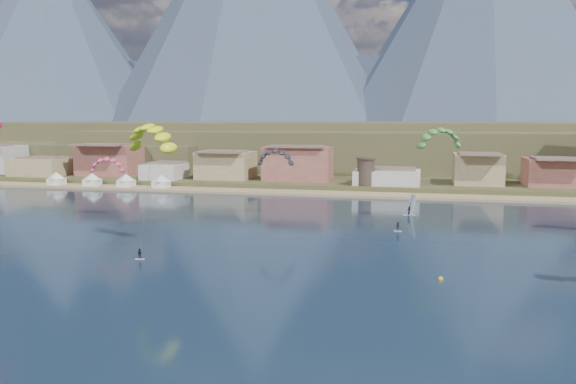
{
  "coord_description": "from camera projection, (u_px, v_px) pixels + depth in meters",
  "views": [
    {
      "loc": [
        21.97,
        -62.53,
        22.24
      ],
      "look_at": [
        0.0,
        32.0,
        10.0
      ],
      "focal_mm": 36.6,
      "sensor_mm": 36.0,
      "label": 1
    }
  ],
  "objects": [
    {
      "name": "watchtower",
      "position": [
        366.0,
        171.0,
        176.39
      ],
      "size": [
        5.82,
        5.82,
        8.6
      ],
      "color": "#47382D",
      "rests_on": "ground"
    },
    {
      "name": "windsurfer",
      "position": [
        410.0,
        209.0,
        134.96
      ],
      "size": [
        2.8,
        3.06,
        4.86
      ],
      "color": "silver",
      "rests_on": "ground"
    },
    {
      "name": "mountain_ridge",
      "position": [
        402.0,
        29.0,
        848.58
      ],
      "size": [
        2060.0,
        480.0,
        400.0
      ],
      "color": "#303D51",
      "rests_on": "ground"
    },
    {
      "name": "ground",
      "position": [
        226.0,
        311.0,
        68.14
      ],
      "size": [
        2400.0,
        2400.0,
        0.0
      ],
      "primitive_type": "plane",
      "color": "black",
      "rests_on": "ground"
    },
    {
      "name": "beach",
      "position": [
        346.0,
        194.0,
        170.55
      ],
      "size": [
        2200.0,
        12.0,
        0.9
      ],
      "color": "tan",
      "rests_on": "ground"
    },
    {
      "name": "buoy",
      "position": [
        441.0,
        279.0,
        81.13
      ],
      "size": [
        0.74,
        0.74,
        0.74
      ],
      "color": "gold",
      "rests_on": "ground"
    },
    {
      "name": "kitesurfer_yellow",
      "position": [
        151.0,
        134.0,
        101.17
      ],
      "size": [
        11.95,
        15.32,
        22.97
      ],
      "color": "silver",
      "rests_on": "ground"
    },
    {
      "name": "distant_kite_dark",
      "position": [
        276.0,
        155.0,
        132.04
      ],
      "size": [
        8.85,
        6.11,
        17.07
      ],
      "color": "#262626",
      "rests_on": "ground"
    },
    {
      "name": "town",
      "position": [
        232.0,
        161.0,
        194.02
      ],
      "size": [
        400.0,
        24.0,
        12.0
      ],
      "color": "silver",
      "rests_on": "ground"
    },
    {
      "name": "distant_kite_pink",
      "position": [
        107.0,
        162.0,
        130.63
      ],
      "size": [
        8.51,
        6.8,
        15.47
      ],
      "color": "#262626",
      "rests_on": "ground"
    },
    {
      "name": "beach_tents",
      "position": [
        108.0,
        177.0,
        187.24
      ],
      "size": [
        43.4,
        6.4,
        5.0
      ],
      "color": "white",
      "rests_on": "ground"
    },
    {
      "name": "foothills",
      "position": [
        425.0,
        145.0,
        286.63
      ],
      "size": [
        940.0,
        210.0,
        18.0
      ],
      "color": "brown",
      "rests_on": "ground"
    },
    {
      "name": "land",
      "position": [
        403.0,
        140.0,
        609.32
      ],
      "size": [
        2200.0,
        900.0,
        4.0
      ],
      "color": "brown",
      "rests_on": "ground"
    },
    {
      "name": "kitesurfer_green",
      "position": [
        439.0,
        136.0,
        124.78
      ],
      "size": [
        14.04,
        17.84,
        23.37
      ],
      "color": "silver",
      "rests_on": "ground"
    }
  ]
}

